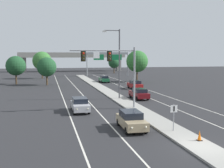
{
  "coord_description": "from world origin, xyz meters",
  "views": [
    {
      "loc": [
        -10.23,
        -16.62,
        6.35
      ],
      "look_at": [
        -3.2,
        13.4,
        3.2
      ],
      "focal_mm": 44.43,
      "sensor_mm": 36.0,
      "label": 1
    }
  ],
  "objects_px": {
    "car_receding_red": "(135,85)",
    "car_receding_green": "(104,79)",
    "overhead_signal_mast": "(114,64)",
    "tree_far_left_c": "(42,61)",
    "tree_far_right_c": "(137,61)",
    "tree_far_right_a": "(114,62)",
    "car_oncoming_silver": "(80,105)",
    "tree_far_left_b": "(16,66)",
    "street_lamp_median": "(118,60)",
    "tree_far_left_a": "(47,67)",
    "traffic_cone_median_nose": "(200,136)",
    "highway_sign_gantry": "(108,56)",
    "car_receding_darkred": "(139,93)",
    "median_sign_post": "(174,114)",
    "car_oncoming_tan": "(131,120)"
  },
  "relations": [
    {
      "from": "car_oncoming_silver",
      "to": "tree_far_right_c",
      "type": "height_order",
      "value": "tree_far_right_c"
    },
    {
      "from": "street_lamp_median",
      "to": "tree_far_left_a",
      "type": "height_order",
      "value": "street_lamp_median"
    },
    {
      "from": "tree_far_left_a",
      "to": "tree_far_left_b",
      "type": "distance_m",
      "value": 7.55
    },
    {
      "from": "tree_far_left_c",
      "to": "tree_far_left_b",
      "type": "relative_size",
      "value": 1.19
    },
    {
      "from": "median_sign_post",
      "to": "car_receding_red",
      "type": "xyz_separation_m",
      "value": [
        6.33,
        29.95,
        -0.77
      ]
    },
    {
      "from": "overhead_signal_mast",
      "to": "car_receding_darkred",
      "type": "bearing_deg",
      "value": 51.76
    },
    {
      "from": "car_receding_red",
      "to": "car_receding_green",
      "type": "bearing_deg",
      "value": 102.99
    },
    {
      "from": "tree_far_left_c",
      "to": "tree_far_right_a",
      "type": "height_order",
      "value": "tree_far_left_c"
    },
    {
      "from": "car_oncoming_tan",
      "to": "tree_far_left_c",
      "type": "height_order",
      "value": "tree_far_left_c"
    },
    {
      "from": "overhead_signal_mast",
      "to": "tree_far_left_a",
      "type": "height_order",
      "value": "overhead_signal_mast"
    },
    {
      "from": "tree_far_right_c",
      "to": "car_receding_red",
      "type": "bearing_deg",
      "value": -109.83
    },
    {
      "from": "median_sign_post",
      "to": "highway_sign_gantry",
      "type": "xyz_separation_m",
      "value": [
        8.33,
        63.84,
        4.58
      ]
    },
    {
      "from": "median_sign_post",
      "to": "tree_far_left_b",
      "type": "height_order",
      "value": "tree_far_left_b"
    },
    {
      "from": "traffic_cone_median_nose",
      "to": "tree_far_left_a",
      "type": "bearing_deg",
      "value": 104.01
    },
    {
      "from": "car_oncoming_tan",
      "to": "tree_far_right_a",
      "type": "distance_m",
      "value": 77.72
    },
    {
      "from": "highway_sign_gantry",
      "to": "tree_far_left_a",
      "type": "bearing_deg",
      "value": -128.68
    },
    {
      "from": "car_oncoming_silver",
      "to": "median_sign_post",
      "type": "bearing_deg",
      "value": -57.74
    },
    {
      "from": "overhead_signal_mast",
      "to": "tree_far_left_c",
      "type": "xyz_separation_m",
      "value": [
        -9.01,
        47.98,
        -0.42
      ]
    },
    {
      "from": "car_oncoming_silver",
      "to": "car_receding_red",
      "type": "xyz_separation_m",
      "value": [
        12.89,
        19.55,
        0.0
      ]
    },
    {
      "from": "car_receding_red",
      "to": "car_receding_green",
      "type": "height_order",
      "value": "same"
    },
    {
      "from": "overhead_signal_mast",
      "to": "tree_far_right_a",
      "type": "height_order",
      "value": "overhead_signal_mast"
    },
    {
      "from": "street_lamp_median",
      "to": "tree_far_right_c",
      "type": "bearing_deg",
      "value": 65.89
    },
    {
      "from": "overhead_signal_mast",
      "to": "tree_far_left_b",
      "type": "xyz_separation_m",
      "value": [
        -14.45,
        33.37,
        -1.22
      ]
    },
    {
      "from": "street_lamp_median",
      "to": "tree_far_left_c",
      "type": "distance_m",
      "value": 42.05
    },
    {
      "from": "overhead_signal_mast",
      "to": "tree_far_right_c",
      "type": "relative_size",
      "value": 1.01
    },
    {
      "from": "car_receding_green",
      "to": "traffic_cone_median_nose",
      "type": "distance_m",
      "value": 47.0
    },
    {
      "from": "car_oncoming_tan",
      "to": "highway_sign_gantry",
      "type": "relative_size",
      "value": 0.34
    },
    {
      "from": "overhead_signal_mast",
      "to": "tree_far_right_a",
      "type": "bearing_deg",
      "value": 76.42
    },
    {
      "from": "overhead_signal_mast",
      "to": "median_sign_post",
      "type": "relative_size",
      "value": 3.51
    },
    {
      "from": "median_sign_post",
      "to": "car_receding_red",
      "type": "distance_m",
      "value": 30.62
    },
    {
      "from": "street_lamp_median",
      "to": "tree_far_right_a",
      "type": "xyz_separation_m",
      "value": [
        13.76,
        59.31,
        -1.88
      ]
    },
    {
      "from": "car_receding_red",
      "to": "tree_far_right_c",
      "type": "bearing_deg",
      "value": 70.17
    },
    {
      "from": "car_receding_green",
      "to": "car_oncoming_silver",
      "type": "bearing_deg",
      "value": -105.99
    },
    {
      "from": "median_sign_post",
      "to": "tree_far_right_a",
      "type": "distance_m",
      "value": 78.84
    },
    {
      "from": "car_receding_red",
      "to": "tree_far_right_a",
      "type": "height_order",
      "value": "tree_far_right_a"
    },
    {
      "from": "tree_far_right_c",
      "to": "tree_far_right_a",
      "type": "height_order",
      "value": "tree_far_right_c"
    },
    {
      "from": "car_oncoming_silver",
      "to": "car_receding_darkred",
      "type": "bearing_deg",
      "value": 37.39
    },
    {
      "from": "traffic_cone_median_nose",
      "to": "tree_far_left_a",
      "type": "height_order",
      "value": "tree_far_left_a"
    },
    {
      "from": "car_oncoming_tan",
      "to": "car_receding_red",
      "type": "distance_m",
      "value": 29.7
    },
    {
      "from": "median_sign_post",
      "to": "overhead_signal_mast",
      "type": "bearing_deg",
      "value": 102.86
    },
    {
      "from": "car_receding_red",
      "to": "car_receding_green",
      "type": "xyz_separation_m",
      "value": [
        -3.25,
        14.08,
        0.0
      ]
    },
    {
      "from": "tree_far_left_c",
      "to": "tree_far_left_a",
      "type": "relative_size",
      "value": 1.25
    },
    {
      "from": "car_oncoming_silver",
      "to": "tree_far_left_b",
      "type": "relative_size",
      "value": 0.71
    },
    {
      "from": "tree_far_left_a",
      "to": "traffic_cone_median_nose",
      "type": "bearing_deg",
      "value": -75.99
    },
    {
      "from": "highway_sign_gantry",
      "to": "tree_far_right_c",
      "type": "height_order",
      "value": "tree_far_right_c"
    },
    {
      "from": "highway_sign_gantry",
      "to": "tree_far_left_c",
      "type": "height_order",
      "value": "tree_far_left_c"
    },
    {
      "from": "traffic_cone_median_nose",
      "to": "tree_far_right_c",
      "type": "bearing_deg",
      "value": 77.19
    },
    {
      "from": "median_sign_post",
      "to": "car_receding_green",
      "type": "distance_m",
      "value": 44.14
    },
    {
      "from": "tree_far_left_a",
      "to": "tree_far_right_c",
      "type": "height_order",
      "value": "tree_far_right_c"
    },
    {
      "from": "car_receding_green",
      "to": "tree_far_right_c",
      "type": "relative_size",
      "value": 0.59
    }
  ]
}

